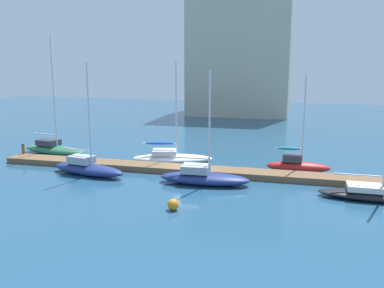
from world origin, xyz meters
TOP-DOWN VIEW (x-y plane):
  - ground_plane at (0.00, 0.00)m, footprint 120.00×120.00m
  - dock_pier at (0.00, 0.00)m, footprint 32.71×2.02m
  - dock_piling_near_end at (-15.96, 0.86)m, footprint 0.28×0.28m
  - sailboat_0 at (-14.28, 3.24)m, footprint 7.20×3.09m
  - sailboat_1 at (-7.48, -2.64)m, footprint 6.85×3.05m
  - sailboat_2 at (-2.21, 3.13)m, footprint 7.55×3.90m
  - sailboat_3 at (2.12, -2.79)m, footprint 6.84×2.46m
  - sailboat_4 at (8.84, 2.44)m, footprint 5.20×1.61m
  - sailboat_5 at (13.87, -3.37)m, footprint 7.41×2.19m
  - mooring_buoy_orange at (1.52, -8.57)m, footprint 0.71×0.71m
  - harbor_building_distant at (-1.11, 39.30)m, footprint 16.31×12.61m

SIDE VIEW (x-z plane):
  - ground_plane at x=0.00m, z-range 0.00..0.00m
  - dock_pier at x=0.00m, z-range 0.00..0.49m
  - mooring_buoy_orange at x=1.52m, z-range 0.00..0.71m
  - sailboat_5 at x=13.87m, z-range -4.04..4.90m
  - sailboat_2 at x=-2.21m, z-range -3.99..4.99m
  - sailboat_3 at x=2.12m, z-range -3.63..4.77m
  - sailboat_0 at x=-14.28m, z-range -5.01..6.22m
  - sailboat_1 at x=-7.48m, z-range -3.85..5.06m
  - sailboat_4 at x=8.84m, z-range -3.33..4.59m
  - dock_piling_near_end at x=-15.96m, z-range 0.00..1.47m
  - harbor_building_distant at x=-1.11m, z-range 0.00..21.08m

